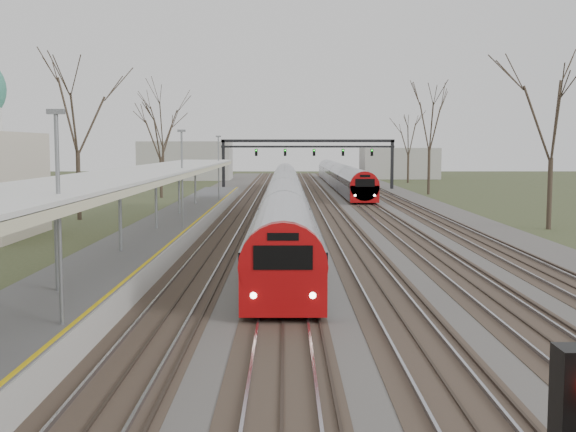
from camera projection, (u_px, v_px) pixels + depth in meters
name	position (u px, v px, depth m)	size (l,w,h in m)	color
track_bed	(319.00, 211.00, 57.93)	(24.00, 160.00, 0.22)	#474442
platform	(168.00, 231.00, 40.44)	(3.50, 69.00, 1.00)	#9E9B93
canopy	(152.00, 172.00, 35.62)	(4.10, 50.00, 3.11)	slate
signal_gantry	(308.00, 149.00, 87.31)	(21.00, 0.59, 6.08)	black
tree_west_far	(76.00, 106.00, 50.14)	(5.50, 5.50, 11.33)	#2D231C
tree_east_far	(552.00, 113.00, 44.34)	(5.00, 5.00, 10.30)	#2D231C
train_near	(285.00, 193.00, 57.84)	(2.62, 75.21, 3.05)	#A4A6AE
train_far	(340.00, 176.00, 92.75)	(2.62, 60.21, 3.05)	#A4A6AE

